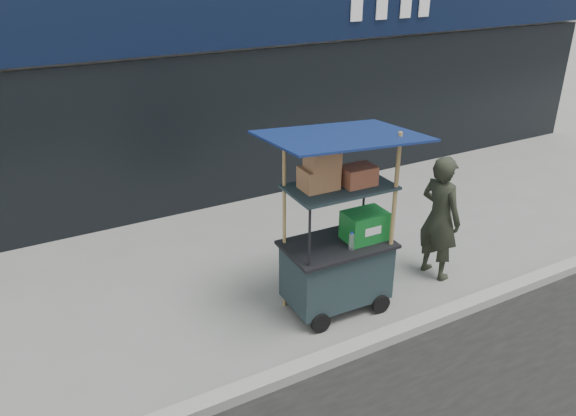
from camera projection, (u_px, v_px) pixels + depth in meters
ground at (380, 329)px, 6.13m from camera, size 80.00×80.00×0.00m
curb at (392, 335)px, 5.95m from camera, size 80.00×0.18×0.12m
vendor_cart at (339, 249)px, 6.22m from camera, size 1.62×1.18×2.15m
vendor_man at (440, 218)px, 6.85m from camera, size 0.45×0.62×1.59m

